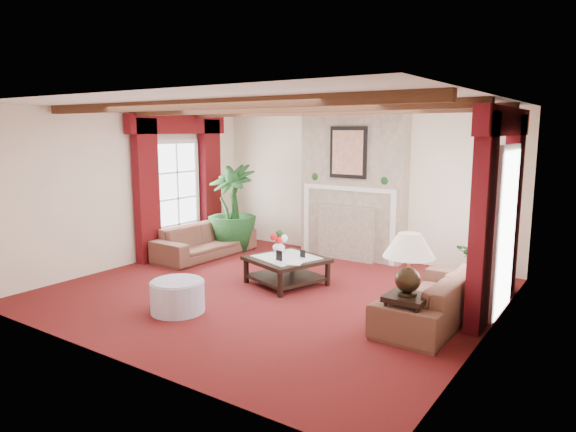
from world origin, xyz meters
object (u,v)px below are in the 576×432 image
Objects in this scene: sofa_left at (205,235)px; coffee_table at (286,271)px; sofa_right at (432,289)px; potted_palm at (232,226)px; side_table at (406,318)px; ottoman at (178,297)px.

sofa_left reaches higher than coffee_table.
sofa_right reaches higher than sofa_left.
potted_palm is 5.05m from side_table.
side_table is at bearing -1.67° from sofa_right.
potted_palm is at bearing -5.79° from sofa_left.
potted_palm is 3.20× the size of side_table.
coffee_table is 1.87m from ottoman.
sofa_right reaches higher than side_table.
sofa_right is (4.61, -0.85, 0.00)m from sofa_left.
sofa_left is 4.86m from side_table.
sofa_right reaches higher than ottoman.
side_table is at bearing 15.73° from ottoman.
coffee_table is (2.26, -0.62, -0.19)m from sofa_left.
sofa_right is 4.78m from potted_palm.
potted_palm reaches higher than side_table.
side_table is (2.32, -1.01, 0.06)m from coffee_table.
potted_palm is (0.08, 0.68, 0.07)m from sofa_left.
coffee_table is at bearing -103.97° from sofa_left.
coffee_table is (2.17, -1.29, -0.26)m from potted_palm.
sofa_left is 2.96× the size of ottoman.
ottoman is (-0.49, -1.80, -0.01)m from coffee_table.
potted_palm reaches higher than coffee_table.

